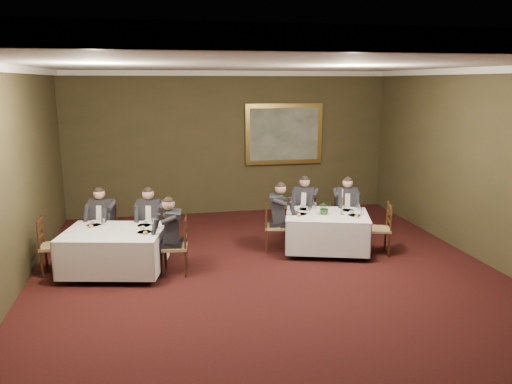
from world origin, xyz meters
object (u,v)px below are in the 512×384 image
object	(u,v)px
chair_main_endright	(378,239)
painting	(284,134)
diner_main_endleft	(276,225)
chair_sec_endright	(176,258)
chair_main_backleft	(305,226)
candlestick	(342,205)
diner_main_backright	(345,216)
table_main	(327,230)
centerpiece	(325,207)
chair_main_endleft	(275,236)
chair_sec_endleft	(54,257)
table_second	(114,248)
diner_sec_backright	(151,231)
diner_main_backleft	(305,215)
diner_sec_endright	(175,245)
chair_sec_backright	(152,242)
diner_sec_backleft	(104,230)
chair_sec_backleft	(105,242)

from	to	relation	value
chair_main_endright	painting	bearing A→B (deg)	29.24
diner_main_endleft	chair_sec_endright	size ratio (longest dim) A/B	1.35
chair_main_backleft	diner_main_endleft	distance (m)	1.01
chair_sec_endright	candlestick	distance (m)	3.28
diner_main_backright	table_main	bearing A→B (deg)	55.37
centerpiece	candlestick	distance (m)	0.33
diner_main_endleft	chair_sec_endright	xyz separation A→B (m)	(-1.97, -0.84, -0.23)
chair_main_endleft	chair_sec_endleft	world-z (taller)	same
table_second	candlestick	size ratio (longest dim) A/B	3.69
chair_main_endright	diner_sec_backright	bearing A→B (deg)	95.61
chair_main_endleft	chair_sec_endleft	bearing A→B (deg)	-72.04
diner_main_backleft	chair_main_backleft	bearing A→B (deg)	-90.00
table_second	diner_main_endleft	size ratio (longest dim) A/B	1.41
diner_main_backleft	diner_sec_endright	xyz separation A→B (m)	(-2.75, -1.44, 0.00)
diner_main_backleft	diner_sec_backright	bearing A→B (deg)	38.29
diner_main_backleft	chair_sec_endright	bearing A→B (deg)	57.23
diner_sec_backright	diner_sec_endright	size ratio (longest dim) A/B	1.00
chair_main_endright	chair_sec_backright	bearing A→B (deg)	95.46
diner_sec_backleft	candlestick	xyz separation A→B (m)	(4.46, -0.68, 0.44)
diner_sec_endright	candlestick	bearing A→B (deg)	-75.44
chair_sec_endleft	diner_main_endleft	bearing A→B (deg)	95.39
diner_main_backright	painting	size ratio (longest dim) A/B	0.68
centerpiece	diner_main_endleft	bearing A→B (deg)	161.09
chair_sec_backright	diner_sec_backright	bearing A→B (deg)	90.00
diner_main_backright	centerpiece	distance (m)	1.03
chair_main_endright	chair_sec_endleft	bearing A→B (deg)	103.00
table_second	diner_main_endleft	world-z (taller)	diner_main_endleft
chair_main_endright	candlestick	distance (m)	0.98
diner_main_endleft	chair_sec_endright	world-z (taller)	diner_main_endleft
chair_main_backleft	diner_sec_endright	bearing A→B (deg)	57.23
table_main	diner_main_backright	distance (m)	0.90
diner_main_backleft	painting	world-z (taller)	painting
chair_main_endleft	chair_sec_backleft	xyz separation A→B (m)	(-3.25, 0.31, 0.00)
chair_main_backleft	chair_sec_endleft	size ratio (longest dim) A/B	1.00
table_second	chair_main_endleft	world-z (taller)	chair_main_endleft
diner_main_backleft	chair_sec_backleft	distance (m)	4.04
chair_sec_endright	chair_sec_endleft	distance (m)	2.11
painting	chair_sec_endright	bearing A→B (deg)	-126.59
chair_main_backleft	chair_sec_backright	world-z (taller)	same
chair_sec_backleft	table_main	bearing A→B (deg)	-168.84
chair_sec_backleft	diner_sec_backright	bearing A→B (deg)	-173.73
chair_sec_endright	chair_sec_backleft	bearing A→B (deg)	54.41
candlestick	diner_main_backright	bearing A→B (deg)	63.10
painting	chair_main_endleft	bearing A→B (deg)	-107.16
diner_sec_backleft	chair_sec_endleft	world-z (taller)	diner_sec_backleft
table_second	painting	size ratio (longest dim) A/B	0.96
diner_main_backright	candlestick	size ratio (longest dim) A/B	2.61
diner_main_backleft	chair_main_endright	size ratio (longest dim) A/B	1.35
chair_sec_endleft	candlestick	size ratio (longest dim) A/B	1.94
chair_sec_endleft	chair_sec_backright	bearing A→B (deg)	107.29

